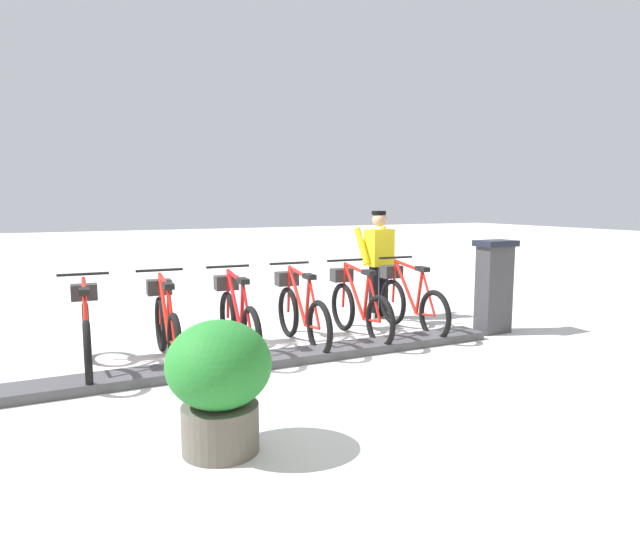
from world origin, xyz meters
name	(u,v)px	position (x,y,z in m)	size (l,w,h in m)	color
ground_plane	(272,364)	(0.00, 0.00, 0.00)	(60.00, 60.00, 0.00)	silver
dock_rail_base	(272,359)	(0.00, 0.00, 0.05)	(0.44, 5.80, 0.10)	#47474C
payment_kiosk	(494,285)	(0.05, -3.29, 0.67)	(0.36, 0.52, 1.28)	#38383D
bike_docked_0	(410,301)	(0.62, -2.30, 0.43)	(1.72, 0.54, 1.02)	black
bike_docked_1	(358,306)	(0.62, -1.47, 0.43)	(1.72, 0.54, 1.02)	black
bike_docked_2	(301,311)	(0.62, -0.64, 0.43)	(1.72, 0.54, 1.02)	black
bike_docked_3	(237,317)	(0.62, 0.20, 0.43)	(1.72, 0.54, 1.02)	black
bike_docked_4	(166,324)	(0.62, 1.03, 0.43)	(1.72, 0.54, 1.02)	black
bike_docked_5	(86,332)	(0.62, 1.86, 0.43)	(1.72, 0.54, 1.02)	black
worker_near_rack	(379,260)	(1.57, -2.38, 0.91)	(0.49, 0.66, 1.66)	white
planter_bush	(219,379)	(-1.87, 1.12, 0.54)	(0.76, 0.76, 0.97)	#59544C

